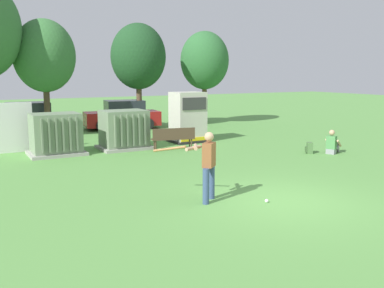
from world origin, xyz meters
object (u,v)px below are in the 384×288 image
Objects in this scene: transformer_west at (56,135)px; seated_spectator at (332,144)px; transformer_mid_west at (124,130)px; backpack at (309,148)px; park_bench at (173,137)px; parked_car_leftmost at (26,119)px; sports_ball at (267,201)px; parked_car_left_of_center at (123,116)px; generator_enclosure at (188,117)px; batter at (207,163)px.

transformer_west is 10.86m from seated_spectator.
seated_spectator is (6.79, -5.08, -0.41)m from transformer_mid_west.
backpack is (6.04, -4.60, -0.57)m from transformer_mid_west.
parked_car_leftmost reaches higher than park_bench.
sports_ball is 15.59m from parked_car_left_of_center.
transformer_west is 9.98m from backpack.
parked_car_left_of_center is (2.28, 6.40, -0.04)m from transformer_mid_west.
generator_enclosure is at bearing 45.70° from park_bench.
seated_spectator is (5.10, -3.83, -0.16)m from park_bench.
transformer_west is at bearing 152.12° from seated_spectator.
backpack is (-0.75, 0.48, -0.16)m from seated_spectator.
sports_ball is at bearing -148.40° from seated_spectator.
generator_enclosure reaches higher than parked_car_left_of_center.
batter is 3.95× the size of backpack.
backpack is at bearing -71.11° from parked_car_left_of_center.
sports_ball is 0.09× the size of seated_spectator.
park_bench is at bearing 80.18° from sports_ball.
park_bench is 9.56m from parked_car_leftmost.
backpack is at bearing -60.26° from generator_enclosure.
sports_ball is 0.02× the size of parked_car_left_of_center.
parked_car_left_of_center is at bearing 70.42° from transformer_mid_west.
parked_car_leftmost is 5.16m from parked_car_left_of_center.
park_bench is (4.49, -1.24, -0.25)m from transformer_west.
parked_car_left_of_center is (5.08, 6.40, -0.04)m from transformer_west.
parked_car_left_of_center is at bearing 111.49° from seated_spectator.
transformer_west is 0.91× the size of generator_enclosure.
generator_enclosure reaches higher than sports_ball.
sports_ball is 0.20× the size of backpack.
sports_ball is at bearing -97.14° from parked_car_left_of_center.
transformer_mid_west is 6.79m from parked_car_left_of_center.
transformer_mid_west is at bearing -174.24° from generator_enclosure.
sports_ball is 7.23m from backpack.
park_bench is 6.38m from seated_spectator.
transformer_mid_west is 2.12m from park_bench.
generator_enclosure is 25.56× the size of sports_ball.
transformer_west is 2.18× the size of seated_spectator.
park_bench is at bearing -15.46° from transformer_west.
transformer_west and parked_car_left_of_center have the same top height.
backpack is at bearing -37.68° from park_bench.
transformer_mid_west is 1.21× the size of batter.
parked_car_leftmost is at bearing 171.36° from parked_car_left_of_center.
backpack reaches higher than sports_ball.
transformer_west is at bearing 164.54° from park_bench.
park_bench is 1.91× the size of seated_spectator.
batter reaches higher than parked_car_leftmost.
generator_enclosure is 9.15m from parked_car_leftmost.
backpack is at bearing -37.31° from transformer_mid_west.
transformer_west is at bearing -89.78° from parked_car_leftmost.
sports_ball is 16.55m from parked_car_leftmost.
transformer_west reaches higher than park_bench.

